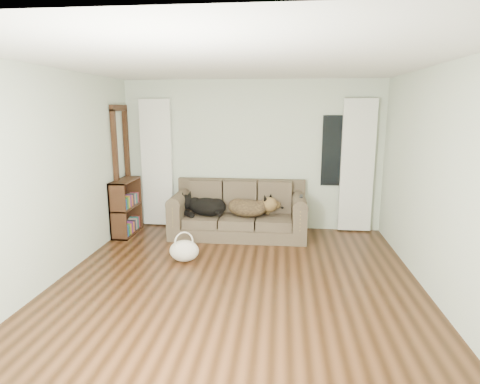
# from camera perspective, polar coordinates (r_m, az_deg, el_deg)

# --- Properties ---
(floor) EXTENTS (5.00, 5.00, 0.00)m
(floor) POSITION_cam_1_polar(r_m,az_deg,el_deg) (5.00, -0.58, -13.20)
(floor) COLOR black
(floor) RESTS_ON ground
(ceiling) EXTENTS (5.00, 5.00, 0.00)m
(ceiling) POSITION_cam_1_polar(r_m,az_deg,el_deg) (4.56, -0.66, 17.93)
(ceiling) COLOR white
(ceiling) RESTS_ON ground
(wall_back) EXTENTS (4.50, 0.04, 2.60)m
(wall_back) POSITION_cam_1_polar(r_m,az_deg,el_deg) (7.07, 1.73, 5.21)
(wall_back) COLOR beige
(wall_back) RESTS_ON ground
(wall_left) EXTENTS (0.04, 5.00, 2.60)m
(wall_left) POSITION_cam_1_polar(r_m,az_deg,el_deg) (5.35, -25.33, 1.92)
(wall_left) COLOR beige
(wall_left) RESTS_ON ground
(wall_right) EXTENTS (0.04, 5.00, 2.60)m
(wall_right) POSITION_cam_1_polar(r_m,az_deg,el_deg) (4.89, 26.59, 0.96)
(wall_right) COLOR beige
(wall_right) RESTS_ON ground
(curtain_left) EXTENTS (0.55, 0.08, 2.25)m
(curtain_left) POSITION_cam_1_polar(r_m,az_deg,el_deg) (7.33, -11.73, 4.03)
(curtain_left) COLOR white
(curtain_left) RESTS_ON ground
(curtain_right) EXTENTS (0.55, 0.08, 2.25)m
(curtain_right) POSITION_cam_1_polar(r_m,az_deg,el_deg) (7.10, 16.33, 3.55)
(curtain_right) COLOR white
(curtain_right) RESTS_ON ground
(window_pane) EXTENTS (0.50, 0.03, 1.20)m
(window_pane) POSITION_cam_1_polar(r_m,az_deg,el_deg) (7.07, 13.58, 5.70)
(window_pane) COLOR black
(window_pane) RESTS_ON wall_back
(door_casing) EXTENTS (0.07, 0.60, 2.10)m
(door_casing) POSITION_cam_1_polar(r_m,az_deg,el_deg) (7.17, -16.40, 2.81)
(door_casing) COLOR #311E10
(door_casing) RESTS_ON ground
(sofa) EXTENTS (2.24, 0.97, 0.91)m
(sofa) POSITION_cam_1_polar(r_m,az_deg,el_deg) (6.72, -0.20, -2.50)
(sofa) COLOR #382E21
(sofa) RESTS_ON floor
(dog_black_lab) EXTENTS (0.83, 0.73, 0.29)m
(dog_black_lab) POSITION_cam_1_polar(r_m,az_deg,el_deg) (6.79, -5.07, -2.15)
(dog_black_lab) COLOR black
(dog_black_lab) RESTS_ON sofa
(dog_shepherd) EXTENTS (0.82, 0.69, 0.30)m
(dog_shepherd) POSITION_cam_1_polar(r_m,az_deg,el_deg) (6.68, 1.38, -2.26)
(dog_shepherd) COLOR black
(dog_shepherd) RESTS_ON sofa
(tv_remote) EXTENTS (0.06, 0.17, 0.02)m
(tv_remote) POSITION_cam_1_polar(r_m,az_deg,el_deg) (6.51, 8.70, -0.59)
(tv_remote) COLOR black
(tv_remote) RESTS_ON sofa
(tote_bag) EXTENTS (0.50, 0.44, 0.30)m
(tote_bag) POSITION_cam_1_polar(r_m,az_deg,el_deg) (5.74, -7.94, -8.21)
(tote_bag) COLOR silver
(tote_bag) RESTS_ON floor
(bookshelf) EXTENTS (0.36, 0.78, 0.94)m
(bookshelf) POSITION_cam_1_polar(r_m,az_deg,el_deg) (7.06, -15.89, -1.84)
(bookshelf) COLOR #311E10
(bookshelf) RESTS_ON floor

